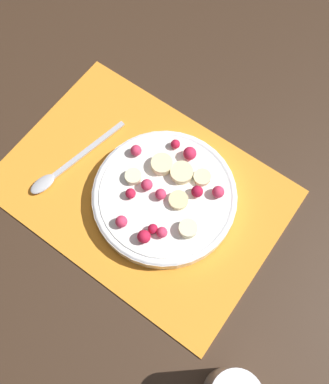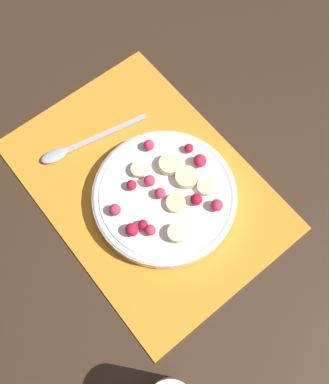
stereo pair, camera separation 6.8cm
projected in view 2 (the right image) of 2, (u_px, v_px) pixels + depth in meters
ground_plane at (146, 185)px, 0.72m from camera, size 3.00×3.00×0.00m
placemat at (146, 184)px, 0.72m from camera, size 0.46×0.32×0.01m
fruit_bowl at (165, 196)px, 0.69m from camera, size 0.23×0.23×0.05m
spoon at (75, 147)px, 0.74m from camera, size 0.06×0.20×0.01m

